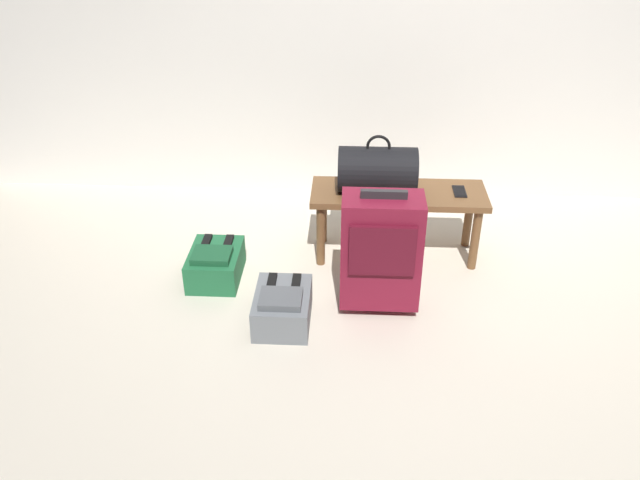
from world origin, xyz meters
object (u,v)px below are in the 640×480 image
duffel_bag_black (377,170)px  backpack_green (215,264)px  backpack_grey (283,307)px  bench (398,202)px  cell_phone (459,191)px  suitcase_upright_burgundy (381,250)px

duffel_bag_black → backpack_green: duffel_bag_black is taller
backpack_grey → backpack_green: size_ratio=1.00×
bench → duffel_bag_black: size_ratio=2.27×
cell_phone → backpack_green: cell_phone is taller
duffel_bag_black → backpack_grey: (-0.48, -0.69, -0.46)m
suitcase_upright_burgundy → cell_phone: bearing=50.0°
duffel_bag_black → cell_phone: size_ratio=3.06×
cell_phone → backpack_green: 1.44m
cell_phone → backpack_grey: 1.23m
bench → cell_phone: size_ratio=6.94×
bench → suitcase_upright_burgundy: suitcase_upright_burgundy is taller
backpack_grey → cell_phone: bearing=36.4°
cell_phone → suitcase_upright_burgundy: suitcase_upright_burgundy is taller
duffel_bag_black → cell_phone: duffel_bag_black is taller
bench → backpack_green: bench is taller
bench → backpack_grey: 0.96m
suitcase_upright_burgundy → backpack_grey: suitcase_upright_burgundy is taller
bench → backpack_green: bearing=-163.1°
bench → backpack_grey: bench is taller
duffel_bag_black → suitcase_upright_burgundy: 0.57m
duffel_bag_black → cell_phone: 0.49m
suitcase_upright_burgundy → backpack_grey: bearing=-162.6°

